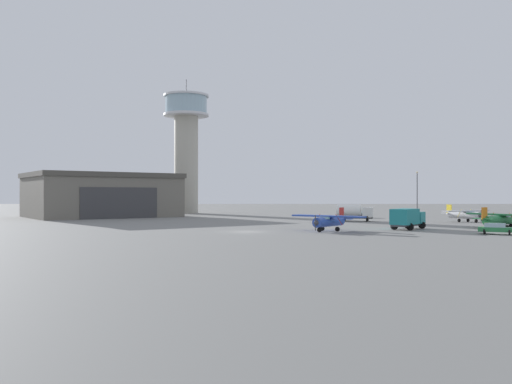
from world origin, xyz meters
The scene contains 11 objects.
ground_plane centered at (0.00, 0.00, 0.00)m, with size 400.00×400.00×0.00m, color slate.
control_tower centered at (-16.71, 66.88, 18.72)m, with size 11.55×11.55×34.50m.
hangar centered at (-32.28, 45.96, 4.70)m, with size 37.07×35.24×9.37m.
airplane_green centered at (35.55, 5.56, 1.44)m, with size 7.83×9.72×3.09m.
airplane_blue centered at (10.95, 1.04, 1.43)m, with size 9.14×8.06×3.06m.
airplane_silver centered at (37.80, 23.86, 1.41)m, with size 9.74×7.79×3.03m.
truck_fuel_tanker_white centered at (19.11, 27.18, 1.67)m, with size 6.80×4.37×3.04m.
truck_box_teal centered at (22.30, 4.65, 1.61)m, with size 6.25×7.13×2.87m.
car_black centered at (22.56, 41.58, 0.74)m, with size 4.82×2.77×1.37m.
car_green centered at (30.47, -4.48, 0.74)m, with size 4.49×3.41×1.37m.
light_post_west centered at (35.69, 43.84, 5.76)m, with size 0.44×0.44×9.80m.
Camera 1 is at (1.27, -68.23, 4.86)m, focal length 36.88 mm.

